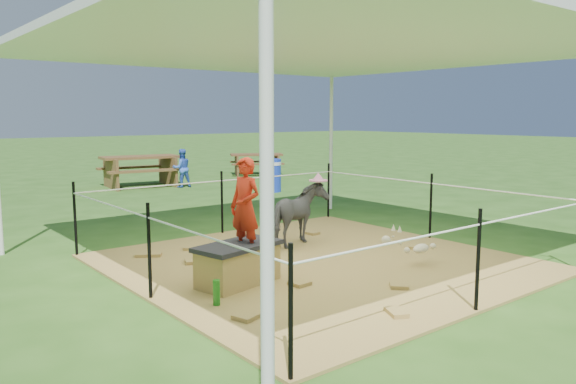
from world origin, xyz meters
TOP-DOWN VIEW (x-y plane):
  - ground at (0.00, 0.00)m, footprint 90.00×90.00m
  - hay_patch at (0.00, 0.00)m, footprint 4.60×4.60m
  - canopy_tent at (0.00, 0.00)m, footprint 6.30×6.30m
  - rope_fence at (0.00, -0.00)m, footprint 4.54×4.54m
  - straw_bale at (-1.30, -0.16)m, footprint 0.97×0.63m
  - dark_cloth at (-1.30, -0.16)m, footprint 1.04×0.69m
  - woman at (-1.20, -0.16)m, footprint 0.33×0.44m
  - green_bottle at (-1.85, -0.61)m, footprint 0.08×0.08m
  - pony at (0.38, 0.85)m, footprint 1.14×0.80m
  - pink_hat at (0.38, 0.85)m, footprint 0.27×0.27m
  - foal at (0.88, -0.91)m, footprint 0.91×0.61m
  - trash_barrel at (3.61, 5.81)m, footprint 0.52×0.52m
  - picnic_table_near at (1.51, 8.71)m, footprint 2.10×1.64m
  - picnic_table_far at (5.59, 9.19)m, footprint 1.96×1.80m
  - distant_person at (2.30, 7.91)m, footprint 0.54×0.45m

SIDE VIEW (x-z plane):
  - ground at x=0.00m, z-range 0.00..0.00m
  - hay_patch at x=0.00m, z-range 0.00..0.03m
  - green_bottle at x=-1.85m, z-range 0.03..0.28m
  - straw_bale at x=-1.30m, z-range 0.03..0.43m
  - foal at x=0.88m, z-range 0.03..0.50m
  - picnic_table_far at x=5.59m, z-range 0.00..0.67m
  - trash_barrel at x=3.61m, z-range 0.00..0.80m
  - picnic_table_near at x=1.51m, z-range 0.00..0.81m
  - dark_cloth at x=-1.30m, z-range 0.43..0.48m
  - pony at x=0.38m, z-range 0.03..0.91m
  - distant_person at x=2.30m, z-range 0.00..1.00m
  - rope_fence at x=0.00m, z-range 0.14..1.14m
  - woman at x=-1.20m, z-range 0.43..1.51m
  - pink_hat at x=0.38m, z-range 0.91..1.03m
  - canopy_tent at x=0.00m, z-range 1.24..4.14m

